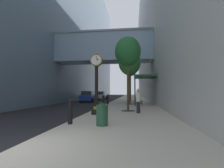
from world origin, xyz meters
TOP-DOWN VIEW (x-y plane):
  - ground_plane at (0.00, 27.00)m, footprint 110.00×110.00m
  - sidewalk_right at (2.92, 30.00)m, footprint 5.83×80.00m
  - building_block_left at (-11.39, 29.92)m, footprint 22.10×80.00m
  - building_block_right at (10.33, 30.00)m, footprint 9.00×80.00m
  - street_clock at (0.86, 6.97)m, footprint 0.84×0.55m
  - bollard_nearest at (0.36, 3.60)m, footprint 0.23×0.23m
  - bollard_third at (0.36, 9.44)m, footprint 0.23×0.23m
  - bollard_fourth at (0.36, 12.36)m, footprint 0.23×0.23m
  - bollard_fifth at (0.36, 15.28)m, footprint 0.23×0.23m
  - street_tree_near at (2.90, 9.28)m, footprint 2.07×2.07m
  - street_tree_mid_near at (2.90, 16.20)m, footprint 2.67×2.67m
  - street_tree_mid_far at (2.90, 23.12)m, footprint 2.44×2.44m
  - trash_bin at (1.91, 3.45)m, footprint 0.53×0.53m
  - pedestrian_walking at (3.67, 7.96)m, footprint 0.52×0.45m
  - storefront_awning at (4.59, 15.17)m, footprint 2.40×3.60m
  - car_blue_near at (-3.91, 22.33)m, footprint 2.23×4.47m
  - car_white_mid at (-3.34, 30.11)m, footprint 1.96×4.18m

SIDE VIEW (x-z plane):
  - ground_plane at x=0.00m, z-range 0.00..0.00m
  - sidewalk_right at x=2.92m, z-range 0.00..0.14m
  - trash_bin at x=1.91m, z-range 0.15..1.20m
  - bollard_nearest at x=0.36m, z-range 0.17..1.35m
  - bollard_third at x=0.36m, z-range 0.17..1.35m
  - bollard_fourth at x=0.36m, z-range 0.17..1.35m
  - bollard_fifth at x=0.36m, z-range 0.17..1.35m
  - car_white_mid at x=-3.34m, z-range -0.03..1.65m
  - car_blue_near at x=-3.91m, z-range -0.03..1.71m
  - pedestrian_walking at x=3.67m, z-range 0.19..1.90m
  - street_clock at x=0.86m, z-range 0.34..4.56m
  - storefront_awning at x=4.59m, z-range 1.63..4.93m
  - street_tree_near at x=2.90m, z-range 1.87..7.79m
  - street_tree_mid_near at x=2.90m, z-range 1.86..8.43m
  - street_tree_mid_far at x=2.90m, z-range 2.12..8.95m
  - building_block_right at x=10.33m, z-range 0.00..33.11m
  - building_block_left at x=-11.39m, z-range -0.07..35.00m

